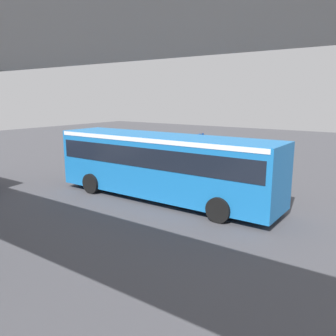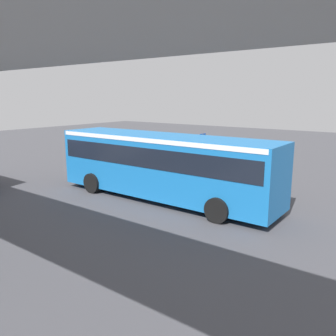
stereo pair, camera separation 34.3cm
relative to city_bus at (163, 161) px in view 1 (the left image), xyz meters
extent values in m
plane|color=#424247|center=(0.84, -0.18, -1.88)|extent=(80.00, 80.00, 0.00)
cube|color=#196BB7|center=(-0.01, 0.00, -0.17)|extent=(11.50, 2.55, 2.86)
cube|color=black|center=(-0.01, 0.00, 0.35)|extent=(11.04, 2.59, 0.90)
cube|color=white|center=(-0.01, 0.00, 1.15)|extent=(11.27, 2.58, 0.20)
cube|color=black|center=(5.76, 0.00, 0.18)|extent=(0.04, 2.24, 1.20)
cylinder|color=black|center=(3.67, 1.27, -1.36)|extent=(1.04, 0.30, 1.04)
cylinder|color=black|center=(3.67, -1.27, -1.36)|extent=(1.04, 0.30, 1.04)
cylinder|color=black|center=(-3.69, 1.27, -1.36)|extent=(1.04, 0.30, 1.04)
cylinder|color=black|center=(-3.69, -1.27, -1.36)|extent=(1.04, 0.30, 1.04)
cylinder|color=#2D2D38|center=(-3.28, -3.66, -1.46)|extent=(0.32, 0.32, 0.85)
cylinder|color=#3F3F47|center=(-3.28, -3.66, -0.68)|extent=(0.38, 0.38, 0.70)
sphere|color=tan|center=(-3.28, -3.66, -0.20)|extent=(0.22, 0.22, 0.22)
cylinder|color=slate|center=(0.58, -4.64, -0.48)|extent=(0.08, 0.08, 2.80)
cube|color=blue|center=(0.58, -4.64, 0.62)|extent=(0.04, 0.60, 0.60)
cube|color=silver|center=(-3.16, -3.13, -1.88)|extent=(2.00, 0.20, 0.01)
cube|color=silver|center=(0.84, -3.13, -1.88)|extent=(2.00, 0.20, 0.01)
cube|color=silver|center=(4.84, -3.13, -1.88)|extent=(2.00, 0.20, 0.01)
camera|label=1|loc=(-9.60, 13.05, 3.03)|focal=36.73mm
camera|label=2|loc=(-9.88, 12.85, 3.03)|focal=36.73mm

